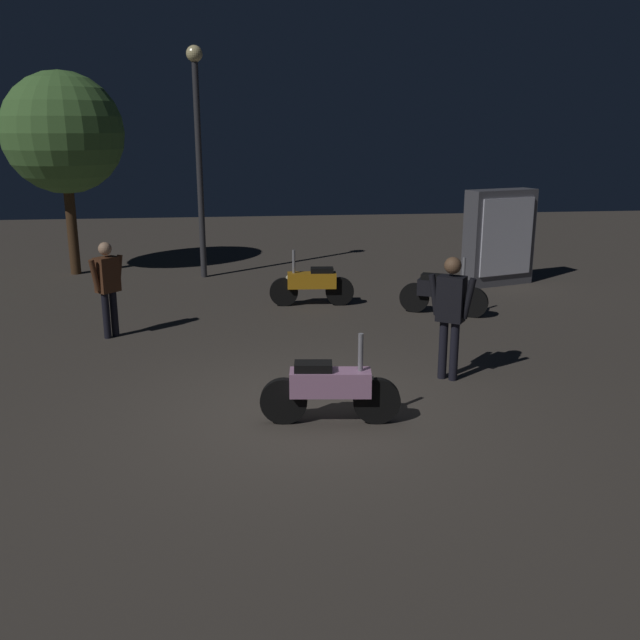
% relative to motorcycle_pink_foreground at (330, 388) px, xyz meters
% --- Properties ---
extents(ground_plane, '(40.00, 40.00, 0.00)m').
position_rel_motorcycle_pink_foreground_xyz_m(ground_plane, '(-0.31, 0.36, -0.44)').
color(ground_plane, '#4C443D').
extents(motorcycle_pink_foreground, '(1.66, 0.41, 1.11)m').
position_rel_motorcycle_pink_foreground_xyz_m(motorcycle_pink_foreground, '(0.00, 0.00, 0.00)').
color(motorcycle_pink_foreground, black).
rests_on(motorcycle_pink_foreground, ground_plane).
extents(motorcycle_orange_parked_left, '(1.66, 0.37, 1.11)m').
position_rel_motorcycle_pink_foreground_xyz_m(motorcycle_orange_parked_left, '(0.42, 5.72, 0.00)').
color(motorcycle_orange_parked_left, black).
rests_on(motorcycle_orange_parked_left, ground_plane).
extents(motorcycle_black_parked_right, '(1.52, 0.85, 1.11)m').
position_rel_motorcycle_pink_foreground_xyz_m(motorcycle_black_parked_right, '(2.78, 4.73, 0.00)').
color(motorcycle_black_parked_right, black).
rests_on(motorcycle_black_parked_right, ground_plane).
extents(person_rider_beside, '(0.60, 0.46, 1.73)m').
position_rel_motorcycle_pink_foreground_xyz_m(person_rider_beside, '(1.84, 1.31, 0.60)').
color(person_rider_beside, black).
rests_on(person_rider_beside, ground_plane).
extents(person_bystander_far, '(0.51, 0.54, 1.60)m').
position_rel_motorcycle_pink_foreground_xyz_m(person_bystander_far, '(-3.16, 3.98, 0.51)').
color(person_bystander_far, black).
rests_on(person_bystander_far, ground_plane).
extents(streetlamp_near, '(0.36, 0.36, 5.13)m').
position_rel_motorcycle_pink_foreground_xyz_m(streetlamp_near, '(-1.80, 8.77, 2.81)').
color(streetlamp_near, '#38383D').
rests_on(streetlamp_near, ground_plane).
extents(tree_left_bg, '(2.75, 2.75, 4.65)m').
position_rel_motorcycle_pink_foreground_xyz_m(tree_left_bg, '(-4.87, 9.51, 2.83)').
color(tree_left_bg, '#4C331E').
rests_on(tree_left_bg, ground_plane).
extents(kiosk_billboard, '(1.68, 0.96, 2.10)m').
position_rel_motorcycle_pink_foreground_xyz_m(kiosk_billboard, '(4.75, 7.17, 0.61)').
color(kiosk_billboard, '#595960').
rests_on(kiosk_billboard, ground_plane).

